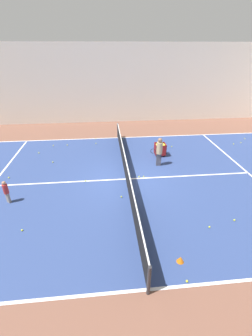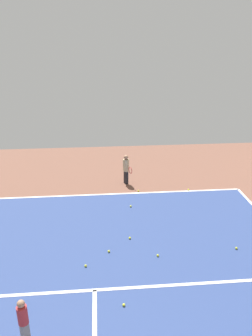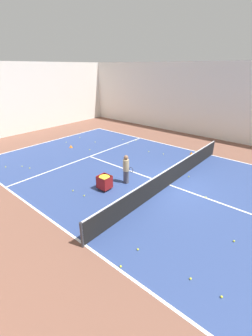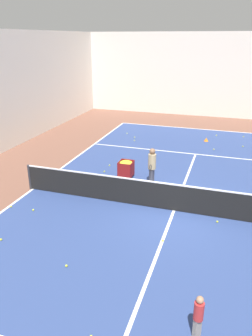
% 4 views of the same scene
% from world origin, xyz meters
% --- Properties ---
extents(ground_plane, '(35.93, 35.93, 0.00)m').
position_xyz_m(ground_plane, '(0.00, 0.00, 0.00)').
color(ground_plane, brown).
extents(court_playing_area, '(11.80, 23.62, 0.00)m').
position_xyz_m(court_playing_area, '(0.00, 0.00, 0.00)').
color(court_playing_area, navy).
rests_on(court_playing_area, ground).
extents(line_sideline_left, '(0.10, 23.62, 0.00)m').
position_xyz_m(line_sideline_left, '(-5.90, 0.00, 0.01)').
color(line_sideline_left, white).
rests_on(line_sideline_left, ground).
extents(line_sideline_right, '(0.10, 23.62, 0.00)m').
position_xyz_m(line_sideline_right, '(5.90, 0.00, 0.01)').
color(line_sideline_right, white).
rests_on(line_sideline_right, ground).
extents(line_service_far, '(11.80, 0.10, 0.00)m').
position_xyz_m(line_service_far, '(0.00, 6.50, 0.01)').
color(line_service_far, white).
rests_on(line_service_far, ground).
extents(line_centre_service, '(0.10, 12.99, 0.00)m').
position_xyz_m(line_centre_service, '(0.00, 0.00, 0.01)').
color(line_centre_service, white).
rests_on(line_centre_service, ground).
extents(hall_enclosure_left, '(0.15, 32.23, 6.27)m').
position_xyz_m(hall_enclosure_left, '(-10.13, 0.00, 3.13)').
color(hall_enclosure_left, silver).
rests_on(hall_enclosure_left, ground).
extents(tennis_net, '(12.10, 0.10, 1.06)m').
position_xyz_m(tennis_net, '(0.00, 0.00, 0.55)').
color(tennis_net, '#2D2D33').
rests_on(tennis_net, ground).
extents(coach_at_net, '(0.36, 0.67, 1.63)m').
position_xyz_m(coach_at_net, '(-1.33, 1.96, 0.93)').
color(coach_at_net, '#4C4C56').
rests_on(coach_at_net, ground).
extents(child_midcourt, '(0.30, 0.30, 1.05)m').
position_xyz_m(child_midcourt, '(1.41, -5.18, 0.60)').
color(child_midcourt, gray).
rests_on(child_midcourt, ground).
extents(ball_cart, '(0.61, 0.63, 0.79)m').
position_xyz_m(ball_cart, '(-2.60, 2.34, 0.56)').
color(ball_cart, maroon).
rests_on(ball_cart, ground).
extents(training_cone_1, '(0.23, 0.23, 0.20)m').
position_xyz_m(training_cone_1, '(5.10, 1.18, 0.10)').
color(training_cone_1, orange).
rests_on(training_cone_1, ground).
extents(tennis_ball_5, '(0.07, 0.07, 0.07)m').
position_xyz_m(tennis_ball_5, '(-3.84, 7.79, 0.04)').
color(tennis_ball_5, yellow).
rests_on(tennis_ball_5, ground).
extents(tennis_ball_6, '(0.07, 0.07, 0.07)m').
position_xyz_m(tennis_ball_6, '(0.02, -2.02, 0.04)').
color(tennis_ball_6, yellow).
rests_on(tennis_ball_6, ground).
extents(tennis_ball_7, '(0.07, 0.07, 0.07)m').
position_xyz_m(tennis_ball_7, '(-3.63, -5.13, 0.04)').
color(tennis_ball_7, yellow).
rests_on(tennis_ball_7, ground).
extents(tennis_ball_9, '(0.07, 0.07, 0.07)m').
position_xyz_m(tennis_ball_9, '(-5.48, 0.28, 0.04)').
color(tennis_ball_9, yellow).
rests_on(tennis_ball_9, ground).
extents(tennis_ball_11, '(0.07, 0.07, 0.07)m').
position_xyz_m(tennis_ball_11, '(1.55, -0.36, 0.04)').
color(tennis_ball_11, yellow).
rests_on(tennis_ball_11, ground).
extents(tennis_ball_13, '(0.07, 0.07, 0.07)m').
position_xyz_m(tennis_ball_13, '(-5.79, -1.62, 0.04)').
color(tennis_ball_13, yellow).
rests_on(tennis_ball_13, ground).
extents(tennis_ball_14, '(0.07, 0.07, 0.07)m').
position_xyz_m(tennis_ball_14, '(-0.12, 0.69, 0.04)').
color(tennis_ball_14, yellow).
rests_on(tennis_ball_14, ground).
extents(tennis_ball_15, '(0.07, 0.07, 0.07)m').
position_xyz_m(tennis_ball_15, '(3.49, 3.82, 0.04)').
color(tennis_ball_15, yellow).
rests_on(tennis_ball_15, ground).
extents(tennis_ball_16, '(0.07, 0.07, 0.07)m').
position_xyz_m(tennis_ball_16, '(-3.81, 3.44, 0.04)').
color(tennis_ball_16, yellow).
rests_on(tennis_ball_16, ground).
extents(tennis_ball_17, '(0.07, 0.07, 0.07)m').
position_xyz_m(tennis_ball_17, '(3.76, 2.72, 0.04)').
color(tennis_ball_17, yellow).
rests_on(tennis_ball_17, ground).
extents(tennis_ball_22, '(0.07, 0.07, 0.07)m').
position_xyz_m(tennis_ball_22, '(-4.01, 8.42, 0.04)').
color(tennis_ball_22, yellow).
rests_on(tennis_ball_22, ground).
extents(tennis_ball_24, '(0.07, 0.07, 0.07)m').
position_xyz_m(tennis_ball_24, '(-0.68, -5.92, 0.04)').
color(tennis_ball_24, yellow).
rests_on(tennis_ball_24, ground).
extents(tennis_ball_25, '(0.07, 0.07, 0.07)m').
position_xyz_m(tennis_ball_25, '(-4.73, 9.13, 0.04)').
color(tennis_ball_25, yellow).
rests_on(tennis_ball_25, ground).
extents(tennis_ball_26, '(0.07, 0.07, 0.07)m').
position_xyz_m(tennis_ball_26, '(5.78, 1.16, 0.04)').
color(tennis_ball_26, yellow).
rests_on(tennis_ball_26, ground).
extents(tennis_ball_27, '(0.07, 0.07, 0.07)m').
position_xyz_m(tennis_ball_27, '(-3.75, 2.62, 0.04)').
color(tennis_ball_27, yellow).
rests_on(tennis_ball_27, ground).
extents(tennis_ball_28, '(0.07, 0.07, 0.07)m').
position_xyz_m(tennis_ball_28, '(-4.77, -3.53, 0.04)').
color(tennis_ball_28, yellow).
rests_on(tennis_ball_28, ground).
extents(tennis_ball_29, '(0.07, 0.07, 0.07)m').
position_xyz_m(tennis_ball_29, '(-4.86, -1.60, 0.04)').
color(tennis_ball_29, yellow).
rests_on(tennis_ball_29, ground).
extents(tennis_ball_32, '(0.07, 0.07, 0.07)m').
position_xyz_m(tennis_ball_32, '(-0.12, 0.93, 0.04)').
color(tennis_ball_32, yellow).
rests_on(tennis_ball_32, ground).
extents(tennis_ball_33, '(0.07, 0.07, 0.07)m').
position_xyz_m(tennis_ball_33, '(-2.25, -4.02, 0.04)').
color(tennis_ball_33, yellow).
rests_on(tennis_ball_33, ground).
extents(tennis_ball_34, '(0.07, 0.07, 0.07)m').
position_xyz_m(tennis_ball_34, '(3.24, -4.11, 0.04)').
color(tennis_ball_34, yellow).
rests_on(tennis_ball_34, ground).
extents(tennis_ball_35, '(0.07, 0.07, 0.07)m').
position_xyz_m(tennis_ball_35, '(-4.75, -4.45, 0.04)').
color(tennis_ball_35, yellow).
rests_on(tennis_ball_35, ground).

